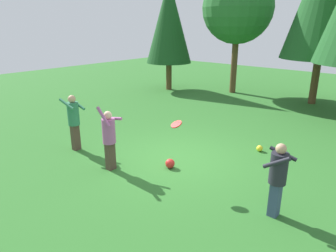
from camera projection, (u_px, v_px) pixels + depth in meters
ground_plane at (178, 159)px, 8.87m from camera, size 40.00×40.00×0.00m
person_thrower at (109, 135)px, 7.97m from camera, size 0.59×0.60×1.77m
person_catcher at (278, 174)px, 6.00m from camera, size 0.56×0.52×1.56m
person_bystander at (74, 118)px, 9.23m from camera, size 0.63×0.54×1.71m
frisbee at (176, 124)px, 7.14m from camera, size 0.34×0.33×0.15m
ball_red at (170, 163)px, 8.29m from camera, size 0.25×0.25×0.25m
ball_yellow at (260, 148)px, 9.38m from camera, size 0.19×0.19×0.19m
tree_left at (238, 8)px, 16.02m from camera, size 3.70×3.70×6.33m
tree_far_left at (169, 22)px, 17.03m from camera, size 2.54×2.54×6.08m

